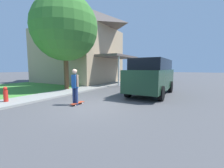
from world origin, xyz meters
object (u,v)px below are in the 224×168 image
car_down_street (160,76)px  lawn_tree_near (65,28)px  skateboard (77,103)px  fire_hydrant (6,94)px  skateboarder (75,85)px  suv_parked (152,76)px

car_down_street → lawn_tree_near: bearing=-112.9°
lawn_tree_near → skateboard: (3.97, -3.15, -4.63)m
lawn_tree_near → fire_hydrant: lawn_tree_near is taller
car_down_street → skateboard: car_down_street is taller
skateboarder → skateboard: 0.86m
skateboard → fire_hydrant: (-3.20, -1.54, 0.37)m
fire_hydrant → suv_parked: bearing=47.2°
lawn_tree_near → car_down_street: bearing=67.1°
suv_parked → car_down_street: suv_parked is taller
suv_parked → car_down_street: bearing=98.5°
lawn_tree_near → skateboarder: (3.92, -3.23, -3.78)m
suv_parked → skateboarder: (-2.38, -4.52, -0.30)m
lawn_tree_near → suv_parked: lawn_tree_near is taller
lawn_tree_near → fire_hydrant: bearing=-80.6°
lawn_tree_near → skateboarder: 6.33m
fire_hydrant → car_down_street: bearing=75.9°
car_down_street → skateboard: (-0.83, -14.51, -0.62)m
suv_parked → skateboarder: size_ratio=3.04×
skateboard → skateboarder: bearing=-120.5°
suv_parked → fire_hydrant: 8.18m
skateboard → fire_hydrant: 3.57m
car_down_street → skateboarder: skateboarder is taller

